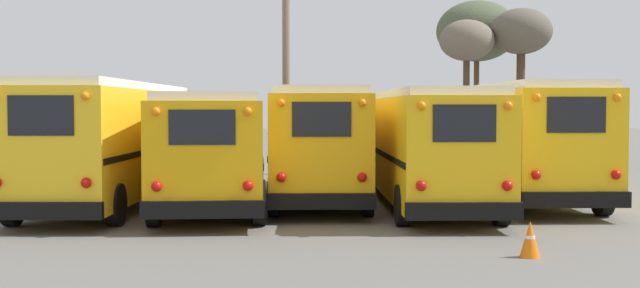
{
  "coord_description": "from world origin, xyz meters",
  "views": [
    {
      "loc": [
        -0.83,
        -22.39,
        2.61
      ],
      "look_at": [
        0.0,
        -0.33,
        1.62
      ],
      "focal_mm": 45.0,
      "sensor_mm": 36.0,
      "label": 1
    }
  ],
  "objects_px": {
    "school_bus_0": "(112,139)",
    "bare_tree_2": "(477,32)",
    "utility_pole": "(286,58)",
    "school_bus_3": "(424,143)",
    "school_bus_4": "(517,137)",
    "bare_tree_1": "(521,35)",
    "bare_tree_0": "(467,43)",
    "school_bus_2": "(319,139)",
    "school_bus_1": "(215,145)",
    "traffic_cone": "(530,239)"
  },
  "relations": [
    {
      "from": "utility_pole",
      "to": "school_bus_0",
      "type": "bearing_deg",
      "value": -115.18
    },
    {
      "from": "school_bus_4",
      "to": "school_bus_1",
      "type": "bearing_deg",
      "value": -171.6
    },
    {
      "from": "school_bus_4",
      "to": "bare_tree_0",
      "type": "height_order",
      "value": "bare_tree_0"
    },
    {
      "from": "school_bus_0",
      "to": "bare_tree_0",
      "type": "xyz_separation_m",
      "value": [
        13.12,
        15.81,
        3.91
      ]
    },
    {
      "from": "school_bus_2",
      "to": "bare_tree_1",
      "type": "bearing_deg",
      "value": 55.04
    },
    {
      "from": "bare_tree_2",
      "to": "bare_tree_1",
      "type": "bearing_deg",
      "value": -59.17
    },
    {
      "from": "school_bus_4",
      "to": "utility_pole",
      "type": "xyz_separation_m",
      "value": [
        -6.6,
        9.12,
        2.78
      ]
    },
    {
      "from": "bare_tree_1",
      "to": "school_bus_1",
      "type": "bearing_deg",
      "value": -128.22
    },
    {
      "from": "school_bus_3",
      "to": "school_bus_4",
      "type": "distance_m",
      "value": 2.96
    },
    {
      "from": "school_bus_0",
      "to": "bare_tree_2",
      "type": "height_order",
      "value": "bare_tree_2"
    },
    {
      "from": "school_bus_4",
      "to": "bare_tree_1",
      "type": "height_order",
      "value": "bare_tree_1"
    },
    {
      "from": "bare_tree_2",
      "to": "traffic_cone",
      "type": "distance_m",
      "value": 27.64
    },
    {
      "from": "school_bus_0",
      "to": "bare_tree_0",
      "type": "distance_m",
      "value": 20.91
    },
    {
      "from": "school_bus_0",
      "to": "school_bus_3",
      "type": "bearing_deg",
      "value": -0.99
    },
    {
      "from": "utility_pole",
      "to": "bare_tree_1",
      "type": "relative_size",
      "value": 1.2
    },
    {
      "from": "school_bus_3",
      "to": "bare_tree_0",
      "type": "distance_m",
      "value": 17.1
    },
    {
      "from": "bare_tree_0",
      "to": "bare_tree_1",
      "type": "bearing_deg",
      "value": 2.81
    },
    {
      "from": "school_bus_2",
      "to": "bare_tree_2",
      "type": "relative_size",
      "value": 1.36
    },
    {
      "from": "school_bus_3",
      "to": "bare_tree_2",
      "type": "distance_m",
      "value": 20.09
    },
    {
      "from": "school_bus_4",
      "to": "traffic_cone",
      "type": "distance_m",
      "value": 9.13
    },
    {
      "from": "school_bus_0",
      "to": "school_bus_4",
      "type": "relative_size",
      "value": 1.1
    },
    {
      "from": "school_bus_1",
      "to": "school_bus_4",
      "type": "bearing_deg",
      "value": 8.4
    },
    {
      "from": "school_bus_0",
      "to": "bare_tree_2",
      "type": "distance_m",
      "value": 23.79
    },
    {
      "from": "bare_tree_0",
      "to": "school_bus_4",
      "type": "bearing_deg",
      "value": -97.06
    },
    {
      "from": "school_bus_0",
      "to": "traffic_cone",
      "type": "xyz_separation_m",
      "value": [
        8.99,
        -7.96,
        -1.45
      ]
    },
    {
      "from": "school_bus_2",
      "to": "bare_tree_2",
      "type": "xyz_separation_m",
      "value": [
        8.6,
        17.01,
        4.74
      ]
    },
    {
      "from": "school_bus_2",
      "to": "school_bus_3",
      "type": "relative_size",
      "value": 0.99
    },
    {
      "from": "school_bus_0",
      "to": "utility_pole",
      "type": "xyz_separation_m",
      "value": [
        4.65,
        9.89,
        2.79
      ]
    },
    {
      "from": "utility_pole",
      "to": "traffic_cone",
      "type": "xyz_separation_m",
      "value": [
        4.34,
        -17.85,
        -4.24
      ]
    },
    {
      "from": "bare_tree_1",
      "to": "bare_tree_0",
      "type": "bearing_deg",
      "value": -177.19
    },
    {
      "from": "bare_tree_1",
      "to": "bare_tree_2",
      "type": "xyz_separation_m",
      "value": [
        -1.52,
        2.55,
        0.37
      ]
    },
    {
      "from": "school_bus_2",
      "to": "bare_tree_0",
      "type": "height_order",
      "value": "bare_tree_0"
    },
    {
      "from": "school_bus_1",
      "to": "school_bus_3",
      "type": "relative_size",
      "value": 0.91
    },
    {
      "from": "school_bus_2",
      "to": "utility_pole",
      "type": "bearing_deg",
      "value": 96.61
    },
    {
      "from": "school_bus_2",
      "to": "bare_tree_0",
      "type": "distance_m",
      "value": 16.65
    },
    {
      "from": "school_bus_0",
      "to": "school_bus_4",
      "type": "height_order",
      "value": "school_bus_0"
    },
    {
      "from": "school_bus_4",
      "to": "bare_tree_0",
      "type": "xyz_separation_m",
      "value": [
        1.86,
        15.04,
        3.9
      ]
    },
    {
      "from": "school_bus_0",
      "to": "school_bus_2",
      "type": "xyz_separation_m",
      "value": [
        5.63,
        1.47,
        -0.06
      ]
    },
    {
      "from": "bare_tree_1",
      "to": "traffic_cone",
      "type": "bearing_deg",
      "value": -105.76
    },
    {
      "from": "school_bus_1",
      "to": "school_bus_2",
      "type": "relative_size",
      "value": 0.92
    },
    {
      "from": "school_bus_0",
      "to": "bare_tree_1",
      "type": "bearing_deg",
      "value": 45.36
    },
    {
      "from": "utility_pole",
      "to": "traffic_cone",
      "type": "distance_m",
      "value": 18.85
    },
    {
      "from": "school_bus_1",
      "to": "bare_tree_1",
      "type": "relative_size",
      "value": 1.36
    },
    {
      "from": "school_bus_2",
      "to": "school_bus_0",
      "type": "bearing_deg",
      "value": -165.33
    },
    {
      "from": "bare_tree_0",
      "to": "school_bus_1",
      "type": "bearing_deg",
      "value": -122.31
    },
    {
      "from": "bare_tree_0",
      "to": "bare_tree_1",
      "type": "distance_m",
      "value": 2.66
    },
    {
      "from": "bare_tree_0",
      "to": "traffic_cone",
      "type": "relative_size",
      "value": 10.57
    },
    {
      "from": "school_bus_3",
      "to": "traffic_cone",
      "type": "xyz_separation_m",
      "value": [
        0.56,
        -7.81,
        -1.35
      ]
    },
    {
      "from": "utility_pole",
      "to": "bare_tree_2",
      "type": "bearing_deg",
      "value": 41.92
    },
    {
      "from": "school_bus_4",
      "to": "utility_pole",
      "type": "relative_size",
      "value": 1.1
    }
  ]
}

